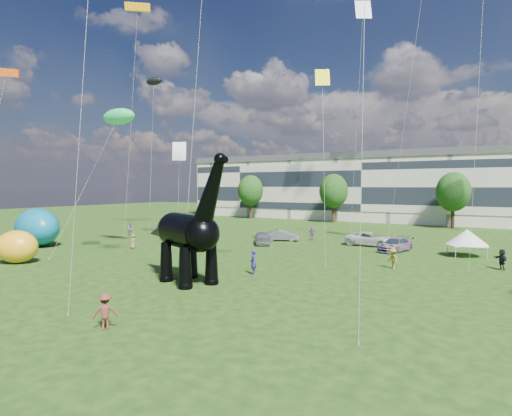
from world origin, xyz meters
The scene contains 16 objects.
ground centered at (0.00, 0.00, 0.00)m, with size 220.00×220.00×0.00m, color #16330C.
terrace_row centered at (-8.00, 62.00, 6.00)m, with size 78.00×11.00×12.00m, color beige.
tree_far_left centered at (-30.00, 53.00, 6.29)m, with size 5.20×5.20×9.44m.
tree_mid_left centered at (-12.00, 53.00, 6.29)m, with size 5.20×5.20×9.44m.
tree_mid_right centered at (8.00, 53.00, 6.29)m, with size 5.20×5.20×9.44m.
dinosaur_sculpture centered at (-2.84, 2.13, 3.44)m, with size 10.97×5.38×9.11m.
car_silver centered at (-8.07, 21.32, 0.72)m, with size 1.70×4.24×1.44m, color #ACACB1.
car_grey centered at (-7.57, 25.30, 0.67)m, with size 1.42×4.06×1.34m, color gray.
car_white centered at (2.87, 26.75, 0.78)m, with size 2.57×5.58×1.55m, color silver.
car_dark centered at (6.30, 24.01, 0.70)m, with size 1.95×4.80×1.39m, color #595960.
gazebo_near centered at (12.87, 24.50, 1.84)m, with size 4.90×4.90×2.61m.
gazebo_left centered at (-21.58, 22.68, 1.84)m, with size 4.13×4.13×2.62m.
inflatable_teal centered at (-28.64, 6.77, 2.12)m, with size 6.79×4.24×4.24m, color #0C6A95.
inflatable_yellow centered at (-20.03, -0.24, 1.44)m, with size 3.74×2.88×2.88m, color #F9AA1A.
visitors centered at (-2.39, 12.84, 0.84)m, with size 47.35×38.74×1.88m.
kites centered at (-22.88, 15.29, 19.92)m, with size 60.46×53.13×28.98m.
Camera 1 is at (17.24, -20.58, 6.77)m, focal length 30.00 mm.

